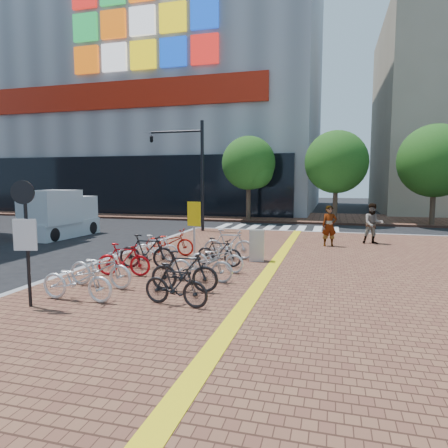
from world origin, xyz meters
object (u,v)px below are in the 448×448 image
(bike_6, at_px, (176,285))
(bike_9, at_px, (216,258))
(bike_5, at_px, (169,242))
(pedestrian_b, at_px, (373,224))
(notice_sign, at_px, (25,228))
(bike_11, at_px, (229,244))
(bike_0, at_px, (77,280))
(traffic_light_pole, at_px, (178,156))
(bike_1, at_px, (100,268))
(bike_8, at_px, (201,265))
(bike_4, at_px, (157,248))
(box_truck, at_px, (59,215))
(pedestrian_a, at_px, (329,226))
(yellow_sign, at_px, (194,219))
(bike_3, at_px, (147,251))
(bike_2, at_px, (124,260))
(utility_box, at_px, (257,245))
(bike_10, at_px, (219,252))
(bike_7, at_px, (184,271))

(bike_6, height_order, bike_9, bike_6)
(bike_5, bearing_deg, pedestrian_b, -59.85)
(bike_9, bearing_deg, notice_sign, 142.87)
(bike_11, bearing_deg, bike_0, 152.63)
(bike_0, bearing_deg, traffic_light_pole, 11.52)
(bike_1, distance_m, traffic_light_pole, 12.88)
(traffic_light_pole, bearing_deg, bike_8, -65.33)
(bike_4, height_order, box_truck, box_truck)
(bike_5, distance_m, pedestrian_a, 6.94)
(pedestrian_b, relative_size, box_truck, 0.42)
(bike_1, relative_size, bike_6, 1.19)
(yellow_sign, xyz_separation_m, box_truck, (-8.98, 4.14, -0.41))
(bike_5, bearing_deg, yellow_sign, -100.60)
(bike_3, xyz_separation_m, bike_8, (2.24, -1.13, -0.08))
(bike_2, bearing_deg, bike_11, -44.52)
(bike_1, height_order, bike_11, bike_11)
(bike_2, xyz_separation_m, bike_3, (0.22, 1.08, 0.06))
(utility_box, distance_m, traffic_light_pole, 10.28)
(bike_3, relative_size, bike_8, 1.02)
(bike_5, relative_size, utility_box, 1.72)
(bike_0, xyz_separation_m, notice_sign, (-0.76, -0.69, 1.30))
(bike_5, xyz_separation_m, bike_6, (2.57, -5.69, -0.02))
(bike_3, relative_size, bike_5, 0.96)
(bike_5, bearing_deg, bike_2, 177.13)
(bike_2, distance_m, bike_4, 2.23)
(bike_5, distance_m, bike_11, 2.37)
(bike_3, bearing_deg, bike_2, 162.98)
(bike_2, relative_size, bike_10, 1.04)
(bike_7, bearing_deg, bike_9, -9.73)
(bike_5, bearing_deg, bike_9, -134.56)
(notice_sign, bearing_deg, bike_2, 79.84)
(bike_2, bearing_deg, bike_9, -73.66)
(yellow_sign, height_order, box_truck, box_truck)
(bike_5, height_order, bike_7, bike_7)
(bike_9, height_order, pedestrian_b, pedestrian_b)
(bike_11, bearing_deg, bike_4, 107.03)
(bike_9, xyz_separation_m, pedestrian_a, (3.30, 6.01, 0.43))
(bike_11, relative_size, pedestrian_a, 1.03)
(bike_4, distance_m, notice_sign, 5.62)
(bike_3, height_order, pedestrian_b, pedestrian_b)
(bike_1, bearing_deg, bike_2, 5.88)
(bike_0, relative_size, bike_1, 0.97)
(bike_10, bearing_deg, utility_box, -37.32)
(bike_5, bearing_deg, bike_1, 177.56)
(bike_0, bearing_deg, bike_5, 1.74)
(bike_7, bearing_deg, bike_0, 117.65)
(bike_1, xyz_separation_m, bike_10, (2.33, 3.35, -0.03))
(yellow_sign, bearing_deg, utility_box, -1.49)
(bike_3, distance_m, bike_7, 3.06)
(bike_1, xyz_separation_m, utility_box, (3.38, 4.50, 0.05))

